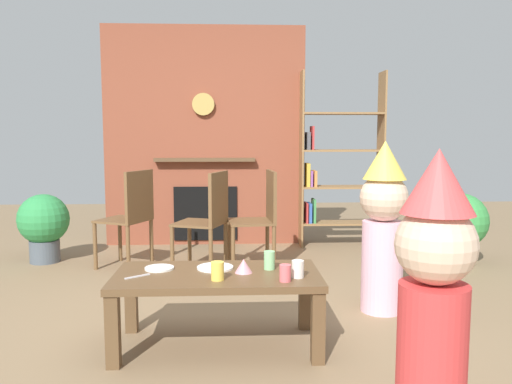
% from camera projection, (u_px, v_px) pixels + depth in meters
% --- Properties ---
extents(ground_plane, '(12.00, 12.00, 0.00)m').
position_uv_depth(ground_plane, '(236.00, 327.00, 3.26)').
color(ground_plane, '#846B4C').
extents(brick_fireplace_feature, '(2.20, 0.28, 2.40)m').
position_uv_depth(brick_fireplace_feature, '(205.00, 137.00, 5.69)').
color(brick_fireplace_feature, brown).
rests_on(brick_fireplace_feature, ground_plane).
extents(bookshelf, '(0.90, 0.28, 1.90)m').
position_uv_depth(bookshelf, '(335.00, 167.00, 5.60)').
color(bookshelf, olive).
rests_on(bookshelf, ground_plane).
extents(coffee_table, '(1.17, 0.59, 0.43)m').
position_uv_depth(coffee_table, '(217.00, 284.00, 2.92)').
color(coffee_table, brown).
rests_on(coffee_table, ground_plane).
extents(paper_cup_near_left, '(0.07, 0.07, 0.10)m').
position_uv_depth(paper_cup_near_left, '(298.00, 269.00, 2.81)').
color(paper_cup_near_left, silver).
rests_on(paper_cup_near_left, coffee_table).
extents(paper_cup_near_right, '(0.07, 0.07, 0.10)m').
position_uv_depth(paper_cup_near_right, '(218.00, 271.00, 2.76)').
color(paper_cup_near_right, '#F2CC4C').
rests_on(paper_cup_near_right, coffee_table).
extents(paper_cup_center, '(0.06, 0.06, 0.11)m').
position_uv_depth(paper_cup_center, '(269.00, 260.00, 2.99)').
color(paper_cup_center, '#8CD18C').
rests_on(paper_cup_center, coffee_table).
extents(paper_cup_far_left, '(0.06, 0.06, 0.09)m').
position_uv_depth(paper_cup_far_left, '(285.00, 273.00, 2.74)').
color(paper_cup_far_left, '#E5666B').
rests_on(paper_cup_far_left, coffee_table).
extents(paper_plate_front, '(0.17, 0.17, 0.01)m').
position_uv_depth(paper_plate_front, '(159.00, 268.00, 2.99)').
color(paper_plate_front, white).
rests_on(paper_plate_front, coffee_table).
extents(paper_plate_rear, '(0.21, 0.21, 0.01)m').
position_uv_depth(paper_plate_rear, '(215.00, 267.00, 3.01)').
color(paper_plate_rear, white).
rests_on(paper_plate_rear, coffee_table).
extents(birthday_cake_slice, '(0.10, 0.10, 0.08)m').
position_uv_depth(birthday_cake_slice, '(244.00, 266.00, 2.91)').
color(birthday_cake_slice, pink).
rests_on(birthday_cake_slice, coffee_table).
extents(table_fork, '(0.13, 0.10, 0.01)m').
position_uv_depth(table_fork, '(137.00, 276.00, 2.83)').
color(table_fork, silver).
rests_on(table_fork, coffee_table).
extents(child_with_cone_hat, '(0.32, 0.32, 1.16)m').
position_uv_depth(child_with_cone_hat, '(434.00, 286.00, 2.04)').
color(child_with_cone_hat, '#D13838').
rests_on(child_with_cone_hat, ground_plane).
extents(child_in_pink, '(0.33, 0.33, 1.18)m').
position_uv_depth(child_in_pink, '(383.00, 222.00, 3.49)').
color(child_in_pink, '#EAB2C6').
rests_on(child_in_pink, ground_plane).
extents(dining_chair_left, '(0.53, 0.53, 0.90)m').
position_uv_depth(dining_chair_left, '(131.00, 213.00, 4.66)').
color(dining_chair_left, brown).
rests_on(dining_chair_left, ground_plane).
extents(dining_chair_middle, '(0.51, 0.51, 0.90)m').
position_uv_depth(dining_chair_middle, '(209.00, 216.00, 4.49)').
color(dining_chair_middle, brown).
rests_on(dining_chair_middle, ground_plane).
extents(dining_chair_right, '(0.44, 0.44, 0.90)m').
position_uv_depth(dining_chair_right, '(261.00, 214.00, 4.61)').
color(dining_chair_right, brown).
rests_on(dining_chair_right, ground_plane).
extents(potted_plant_tall, '(0.51, 0.51, 0.68)m').
position_uv_depth(potted_plant_tall, '(460.00, 223.00, 4.76)').
color(potted_plant_tall, beige).
rests_on(potted_plant_tall, ground_plane).
extents(potted_plant_short, '(0.48, 0.48, 0.66)m').
position_uv_depth(potted_plant_short, '(44.00, 223.00, 4.89)').
color(potted_plant_short, '#4C5660').
rests_on(potted_plant_short, ground_plane).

